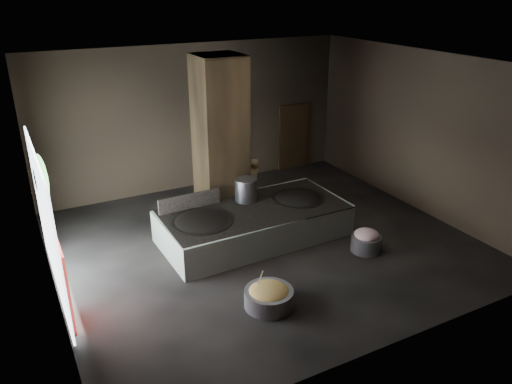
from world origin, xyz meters
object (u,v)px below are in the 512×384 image
stock_pot (246,190)px  meat_basin (366,243)px  wok_left (202,224)px  cook (253,184)px  wok_right (298,201)px  veg_basin (269,298)px  hearth_platform (254,223)px

stock_pot → meat_basin: size_ratio=0.84×
wok_left → cook: (2.26, 1.67, 0.02)m
wok_right → veg_basin: (-2.46, -2.84, -0.56)m
hearth_platform → wok_left: 1.49m
hearth_platform → stock_pot: bearing=83.4°
wok_left → meat_basin: size_ratio=2.03×
stock_pot → meat_basin: (2.08, -2.46, -0.93)m
wok_left → veg_basin: 2.82m
wok_left → wok_right: wok_left is taller
hearth_platform → wok_left: (-1.45, -0.05, 0.34)m
hearth_platform → stock_pot: 0.91m
cook → veg_basin: cook is taller
meat_basin → cook: bearing=110.5°
hearth_platform → cook: (0.81, 1.62, 0.36)m
wok_left → veg_basin: (0.34, -2.74, -0.56)m
hearth_platform → wok_right: wok_right is taller
wok_left → wok_right: size_ratio=1.07×
wok_left → meat_basin: bearing=-27.4°
stock_pot → wok_right: bearing=-21.0°
wok_right → meat_basin: (0.78, -1.96, -0.55)m
wok_left → cook: bearing=36.4°
wok_left → stock_pot: (1.50, 0.60, 0.38)m
hearth_platform → veg_basin: size_ratio=4.67×
stock_pot → meat_basin: bearing=-49.8°
meat_basin → veg_basin: bearing=-164.8°
veg_basin → meat_basin: (3.24, 0.88, 0.02)m
wok_right → veg_basin: bearing=-130.9°
stock_pot → cook: cook is taller
hearth_platform → cook: 1.84m
stock_pot → meat_basin: 3.35m
cook → meat_basin: bearing=81.2°
wok_left → meat_basin: 4.07m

